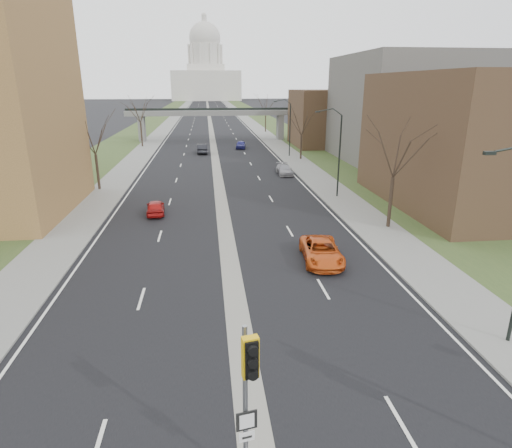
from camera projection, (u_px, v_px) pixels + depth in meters
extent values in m
cube|color=black|center=(209.00, 116.00, 153.75)|extent=(20.00, 600.00, 0.01)
cube|color=gray|center=(209.00, 116.00, 153.76)|extent=(1.20, 600.00, 0.02)
cube|color=gray|center=(242.00, 116.00, 155.03)|extent=(4.00, 600.00, 0.12)
cube|color=gray|center=(175.00, 116.00, 152.44)|extent=(4.00, 600.00, 0.12)
cube|color=#29401D|center=(259.00, 116.00, 155.68)|extent=(8.00, 600.00, 0.10)
cube|color=#29401D|center=(158.00, 117.00, 151.80)|extent=(8.00, 600.00, 0.10)
cube|color=brown|center=(482.00, 141.00, 39.28)|extent=(16.00, 20.00, 12.00)
cube|color=#5F5C57|center=(408.00, 109.00, 61.91)|extent=(18.00, 22.00, 15.00)
cube|color=brown|center=(332.00, 118.00, 79.04)|extent=(14.00, 14.00, 10.00)
cube|color=slate|center=(142.00, 129.00, 85.37)|extent=(1.20, 2.50, 5.00)
cube|color=slate|center=(280.00, 127.00, 88.39)|extent=(1.20, 2.50, 5.00)
cube|color=slate|center=(212.00, 113.00, 85.95)|extent=(34.00, 3.00, 1.00)
cube|color=black|center=(212.00, 109.00, 85.73)|extent=(34.00, 0.15, 0.50)
cube|color=silver|center=(206.00, 86.00, 311.17)|extent=(48.00, 42.00, 20.00)
cube|color=silver|center=(206.00, 68.00, 307.44)|extent=(26.00, 26.00, 5.00)
cylinder|color=silver|center=(205.00, 55.00, 304.64)|extent=(22.00, 22.00, 14.00)
sphere|color=silver|center=(205.00, 38.00, 301.22)|extent=(22.00, 22.00, 22.00)
cylinder|color=silver|center=(204.00, 20.00, 297.64)|extent=(3.60, 3.60, 4.50)
cube|color=black|center=(492.00, 153.00, 16.17)|extent=(0.45, 0.18, 0.14)
cylinder|color=black|center=(339.00, 157.00, 42.33)|extent=(0.16, 0.16, 8.00)
cube|color=black|center=(319.00, 112.00, 40.73)|extent=(0.45, 0.18, 0.14)
cylinder|color=black|center=(290.00, 130.00, 66.88)|extent=(0.16, 0.16, 8.00)
cube|color=black|center=(276.00, 101.00, 65.28)|extent=(0.45, 0.18, 0.14)
cylinder|color=#382B21|center=(98.00, 172.00, 45.97)|extent=(0.28, 0.28, 3.75)
cylinder|color=#382B21|center=(142.00, 134.00, 78.00)|extent=(0.28, 0.28, 4.25)
cylinder|color=#382B21|center=(390.00, 202.00, 33.64)|extent=(0.28, 0.28, 4.00)
cylinder|color=#382B21|center=(301.00, 147.00, 64.87)|extent=(0.28, 0.28, 3.50)
cylinder|color=#382B21|center=(266.00, 122.00, 102.53)|extent=(0.28, 0.28, 4.25)
cylinder|color=gray|center=(245.00, 409.00, 11.60)|extent=(0.14, 0.14, 5.14)
cube|color=#E2AE0D|center=(250.00, 357.00, 10.53)|extent=(0.48, 0.47, 1.14)
cube|color=black|center=(245.00, 418.00, 11.69)|extent=(0.59, 0.15, 0.59)
cube|color=silver|center=(246.00, 433.00, 11.86)|extent=(0.44, 0.12, 0.30)
imported|color=#A91413|center=(155.00, 207.00, 37.67)|extent=(1.86, 3.91, 1.29)
imported|color=black|center=(202.00, 149.00, 71.06)|extent=(1.74, 4.75, 1.55)
imported|color=#C94D15|center=(321.00, 251.00, 27.57)|extent=(2.78, 5.29, 1.42)
imported|color=gray|center=(284.00, 170.00, 54.36)|extent=(1.77, 4.35, 1.26)
imported|color=navy|center=(241.00, 145.00, 76.48)|extent=(2.16, 4.26, 1.39)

